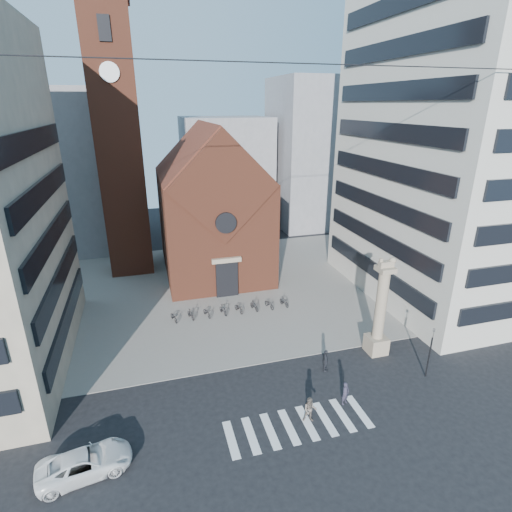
# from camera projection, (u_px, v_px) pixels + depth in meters

# --- Properties ---
(ground) EXTENTS (120.00, 120.00, 0.00)m
(ground) POSITION_uv_depth(u_px,v_px,m) (276.00, 397.00, 29.01)
(ground) COLOR black
(ground) RESTS_ON ground
(piazza) EXTENTS (46.00, 30.00, 0.05)m
(piazza) POSITION_uv_depth(u_px,v_px,m) (224.00, 288.00, 46.07)
(piazza) COLOR gray
(piazza) RESTS_ON ground
(zebra_crossing) EXTENTS (10.20, 3.20, 0.01)m
(zebra_crossing) POSITION_uv_depth(u_px,v_px,m) (298.00, 425.00, 26.45)
(zebra_crossing) COLOR white
(zebra_crossing) RESTS_ON ground
(church) EXTENTS (12.00, 16.65, 18.00)m
(church) POSITION_uv_depth(u_px,v_px,m) (212.00, 208.00, 48.66)
(church) COLOR brown
(church) RESTS_ON ground
(campanile) EXTENTS (5.50, 5.50, 31.20)m
(campanile) POSITION_uv_depth(u_px,v_px,m) (119.00, 143.00, 46.00)
(campanile) COLOR brown
(campanile) RESTS_ON ground
(building_right) EXTENTS (18.00, 22.00, 32.00)m
(building_right) POSITION_uv_depth(u_px,v_px,m) (466.00, 145.00, 40.22)
(building_right) COLOR #B3AFA2
(building_right) RESTS_ON ground
(bg_block_left) EXTENTS (16.00, 14.00, 22.00)m
(bg_block_left) POSITION_uv_depth(u_px,v_px,m) (51.00, 172.00, 55.92)
(bg_block_left) COLOR gray
(bg_block_left) RESTS_ON ground
(bg_block_mid) EXTENTS (14.00, 12.00, 18.00)m
(bg_block_mid) POSITION_uv_depth(u_px,v_px,m) (226.00, 173.00, 67.77)
(bg_block_mid) COLOR gray
(bg_block_mid) RESTS_ON ground
(bg_block_right) EXTENTS (16.00, 14.00, 24.00)m
(bg_block_right) POSITION_uv_depth(u_px,v_px,m) (321.00, 154.00, 68.10)
(bg_block_right) COLOR gray
(bg_block_right) RESTS_ON ground
(lion_column) EXTENTS (1.63, 1.60, 8.68)m
(lion_column) POSITION_uv_depth(u_px,v_px,m) (380.00, 316.00, 33.03)
(lion_column) COLOR tan
(lion_column) RESTS_ON ground
(traffic_light) EXTENTS (0.13, 0.16, 4.30)m
(traffic_light) POSITION_uv_depth(u_px,v_px,m) (430.00, 351.00, 30.36)
(traffic_light) COLOR black
(traffic_light) RESTS_ON ground
(white_car) EXTENTS (5.50, 3.23, 1.44)m
(white_car) POSITION_uv_depth(u_px,v_px,m) (85.00, 463.00, 22.79)
(white_car) COLOR white
(white_car) RESTS_ON ground
(pedestrian_0) EXTENTS (0.76, 0.65, 1.75)m
(pedestrian_0) POSITION_uv_depth(u_px,v_px,m) (345.00, 393.00, 28.05)
(pedestrian_0) COLOR #2B2737
(pedestrian_0) RESTS_ON ground
(pedestrian_1) EXTENTS (1.08, 0.95, 1.86)m
(pedestrian_1) POSITION_uv_depth(u_px,v_px,m) (310.00, 410.00, 26.47)
(pedestrian_1) COLOR #63584F
(pedestrian_1) RESTS_ON ground
(pedestrian_2) EXTENTS (0.80, 1.20, 1.89)m
(pedestrian_2) POSITION_uv_depth(u_px,v_px,m) (325.00, 361.00, 31.49)
(pedestrian_2) COLOR #26272E
(pedestrian_2) RESTS_ON ground
(scooter_0) EXTENTS (1.00, 1.72, 0.85)m
(scooter_0) POSITION_uv_depth(u_px,v_px,m) (174.00, 317.00, 38.90)
(scooter_0) COLOR black
(scooter_0) RESTS_ON piazza
(scooter_1) EXTENTS (0.87, 1.64, 0.95)m
(scooter_1) POSITION_uv_depth(u_px,v_px,m) (191.00, 314.00, 39.29)
(scooter_1) COLOR black
(scooter_1) RESTS_ON piazza
(scooter_2) EXTENTS (1.00, 1.72, 0.85)m
(scooter_2) POSITION_uv_depth(u_px,v_px,m) (207.00, 312.00, 39.73)
(scooter_2) COLOR black
(scooter_2) RESTS_ON piazza
(scooter_3) EXTENTS (0.87, 1.64, 0.95)m
(scooter_3) POSITION_uv_depth(u_px,v_px,m) (223.00, 310.00, 40.13)
(scooter_3) COLOR black
(scooter_3) RESTS_ON piazza
(scooter_4) EXTENTS (1.00, 1.72, 0.85)m
(scooter_4) POSITION_uv_depth(u_px,v_px,m) (239.00, 308.00, 40.56)
(scooter_4) COLOR black
(scooter_4) RESTS_ON piazza
(scooter_5) EXTENTS (0.87, 1.64, 0.95)m
(scooter_5) POSITION_uv_depth(u_px,v_px,m) (254.00, 306.00, 40.96)
(scooter_5) COLOR black
(scooter_5) RESTS_ON piazza
(scooter_6) EXTENTS (1.00, 1.72, 0.85)m
(scooter_6) POSITION_uv_depth(u_px,v_px,m) (269.00, 304.00, 41.39)
(scooter_6) COLOR black
(scooter_6) RESTS_ON piazza
(scooter_7) EXTENTS (0.87, 1.64, 0.95)m
(scooter_7) POSITION_uv_depth(u_px,v_px,m) (284.00, 302.00, 41.79)
(scooter_7) COLOR black
(scooter_7) RESTS_ON piazza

